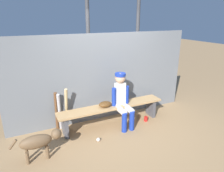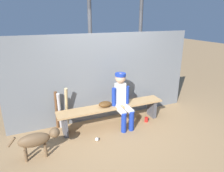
# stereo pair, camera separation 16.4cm
# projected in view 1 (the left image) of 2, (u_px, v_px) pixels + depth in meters

# --- Properties ---
(ground_plane) EXTENTS (30.00, 30.00, 0.00)m
(ground_plane) POSITION_uv_depth(u_px,v_px,m) (112.00, 124.00, 4.58)
(ground_plane) COLOR #9E7A51
(chainlink_fence) EXTENTS (4.34, 0.03, 1.98)m
(chainlink_fence) POSITION_uv_depth(u_px,v_px,m) (104.00, 78.00, 4.62)
(chainlink_fence) COLOR slate
(chainlink_fence) RESTS_ON ground_plane
(dugout_bench) EXTENTS (2.39, 0.36, 0.47)m
(dugout_bench) POSITION_uv_depth(u_px,v_px,m) (112.00, 110.00, 4.47)
(dugout_bench) COLOR tan
(dugout_bench) RESTS_ON ground_plane
(player_seated) EXTENTS (0.41, 0.55, 1.18)m
(player_seated) POSITION_uv_depth(u_px,v_px,m) (122.00, 98.00, 4.36)
(player_seated) COLOR silver
(player_seated) RESTS_ON ground_plane
(baseball_glove) EXTENTS (0.28, 0.20, 0.12)m
(baseball_glove) POSITION_uv_depth(u_px,v_px,m) (105.00, 104.00, 4.35)
(baseball_glove) COLOR #593819
(baseball_glove) RESTS_ON dugout_bench
(bat_wood_natural) EXTENTS (0.07, 0.29, 0.93)m
(bat_wood_natural) POSITION_uv_depth(u_px,v_px,m) (66.00, 108.00, 4.32)
(bat_wood_natural) COLOR tan
(bat_wood_natural) RESTS_ON ground_plane
(bat_aluminum_silver) EXTENTS (0.11, 0.25, 0.86)m
(bat_aluminum_silver) POSITION_uv_depth(u_px,v_px,m) (60.00, 112.00, 4.21)
(bat_aluminum_silver) COLOR #B7B7BC
(bat_aluminum_silver) RESTS_ON ground_plane
(bat_wood_dark) EXTENTS (0.07, 0.16, 0.87)m
(bat_wood_dark) POSITION_uv_depth(u_px,v_px,m) (57.00, 111.00, 4.24)
(bat_wood_dark) COLOR brown
(bat_wood_dark) RESTS_ON ground_plane
(baseball) EXTENTS (0.07, 0.07, 0.07)m
(baseball) POSITION_uv_depth(u_px,v_px,m) (98.00, 140.00, 3.95)
(baseball) COLOR white
(baseball) RESTS_ON ground_plane
(cup_on_ground) EXTENTS (0.08, 0.08, 0.11)m
(cup_on_ground) POSITION_uv_depth(u_px,v_px,m) (146.00, 119.00, 4.72)
(cup_on_ground) COLOR red
(cup_on_ground) RESTS_ON ground_plane
(cup_on_bench) EXTENTS (0.08, 0.08, 0.11)m
(cup_on_bench) POSITION_uv_depth(u_px,v_px,m) (115.00, 102.00, 4.49)
(cup_on_bench) COLOR red
(cup_on_bench) RESTS_ON dugout_bench
(dog) EXTENTS (0.84, 0.20, 0.49)m
(dog) POSITION_uv_depth(u_px,v_px,m) (39.00, 141.00, 3.39)
(dog) COLOR brown
(dog) RESTS_ON ground_plane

